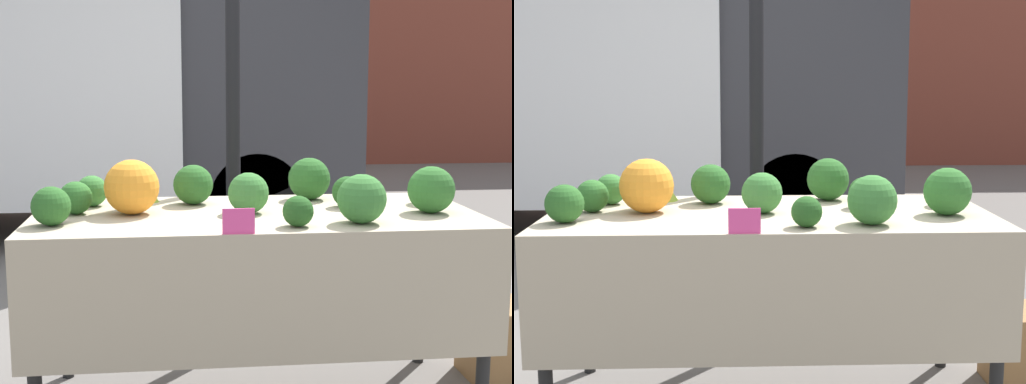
% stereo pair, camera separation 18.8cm
% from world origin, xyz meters
% --- Properties ---
extents(building_facade, '(16.00, 0.60, 4.80)m').
position_xyz_m(building_facade, '(0.00, 8.45, 2.40)').
color(building_facade, brown).
rests_on(building_facade, ground_plane).
extents(tent_pole, '(0.07, 0.07, 2.30)m').
position_xyz_m(tent_pole, '(-0.04, 0.67, 1.15)').
color(tent_pole, black).
rests_on(tent_pole, ground_plane).
extents(parked_truck, '(4.69, 2.22, 2.77)m').
position_xyz_m(parked_truck, '(-1.36, 3.72, 1.45)').
color(parked_truck, white).
rests_on(parked_truck, ground_plane).
extents(market_table, '(1.73, 0.82, 0.80)m').
position_xyz_m(market_table, '(0.00, -0.06, 0.69)').
color(market_table, tan).
rests_on(market_table, ground_plane).
extents(orange_cauliflower, '(0.21, 0.21, 0.21)m').
position_xyz_m(orange_cauliflower, '(-0.48, 0.01, 0.90)').
color(orange_cauliflower, orange).
rests_on(orange_cauliflower, market_table).
extents(romanesco_head, '(0.12, 0.12, 0.10)m').
position_xyz_m(romanesco_head, '(-0.45, 0.29, 0.85)').
color(romanesco_head, '#93B238').
rests_on(romanesco_head, market_table).
extents(broccoli_head_0, '(0.14, 0.14, 0.14)m').
position_xyz_m(broccoli_head_0, '(0.74, 0.12, 0.87)').
color(broccoli_head_0, '#387533').
rests_on(broccoli_head_0, market_table).
extents(broccoli_head_1, '(0.16, 0.16, 0.16)m').
position_xyz_m(broccoli_head_1, '(-0.03, -0.02, 0.88)').
color(broccoli_head_1, '#387533').
rests_on(broccoli_head_1, market_table).
extents(broccoli_head_2, '(0.17, 0.17, 0.17)m').
position_xyz_m(broccoli_head_2, '(-0.24, 0.21, 0.88)').
color(broccoli_head_2, '#285B23').
rests_on(broccoli_head_2, market_table).
extents(broccoli_head_3, '(0.13, 0.13, 0.13)m').
position_xyz_m(broccoli_head_3, '(0.38, 0.07, 0.86)').
color(broccoli_head_3, '#23511E').
rests_on(broccoli_head_3, market_table).
extents(broccoli_head_4, '(0.18, 0.18, 0.18)m').
position_xyz_m(broccoli_head_4, '(0.68, -0.09, 0.89)').
color(broccoli_head_4, '#2D6628').
rests_on(broccoli_head_4, market_table).
extents(broccoli_head_5, '(0.13, 0.13, 0.13)m').
position_xyz_m(broccoli_head_5, '(-0.66, 0.20, 0.86)').
color(broccoli_head_5, '#387533').
rests_on(broccoli_head_5, market_table).
extents(broccoli_head_6, '(0.11, 0.11, 0.11)m').
position_xyz_m(broccoli_head_6, '(0.12, -0.30, 0.85)').
color(broccoli_head_6, '#23511E').
rests_on(broccoli_head_6, market_table).
extents(broccoli_head_7, '(0.14, 0.14, 0.14)m').
position_xyz_m(broccoli_head_7, '(-0.75, -0.18, 0.87)').
color(broccoli_head_7, '#285B23').
rests_on(broccoli_head_7, market_table).
extents(broccoli_head_8, '(0.13, 0.13, 0.13)m').
position_xyz_m(broccoli_head_8, '(-0.70, 0.03, 0.86)').
color(broccoli_head_8, '#2D6628').
rests_on(broccoli_head_8, market_table).
extents(broccoli_head_9, '(0.18, 0.18, 0.18)m').
position_xyz_m(broccoli_head_9, '(0.26, 0.27, 0.89)').
color(broccoli_head_9, '#285B23').
rests_on(broccoli_head_9, market_table).
extents(broccoli_head_10, '(0.18, 0.18, 0.18)m').
position_xyz_m(broccoli_head_10, '(0.36, -0.26, 0.89)').
color(broccoli_head_10, '#387533').
rests_on(broccoli_head_10, market_table).
extents(price_sign, '(0.11, 0.01, 0.09)m').
position_xyz_m(price_sign, '(-0.10, -0.40, 0.84)').
color(price_sign, '#EF4793').
rests_on(price_sign, market_table).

